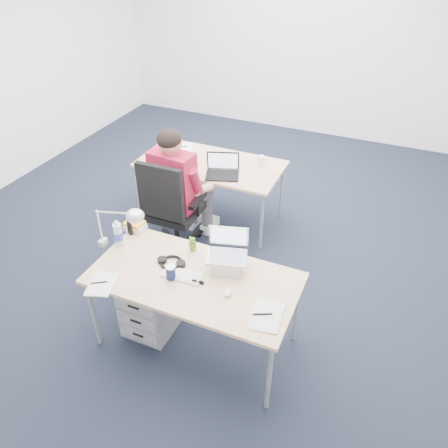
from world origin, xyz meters
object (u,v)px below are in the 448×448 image
at_px(water_bottle, 118,233).
at_px(book_stack, 135,226).
at_px(seated_person, 182,189).
at_px(far_cup, 261,160).
at_px(dark_laptop, 222,166).
at_px(desk_near, 194,282).
at_px(cordless_phone, 130,228).
at_px(office_chair, 174,228).
at_px(silver_laptop, 227,253).
at_px(drawer_pedestal_near, 153,301).
at_px(desk_lamp, 113,226).
at_px(sunglasses, 198,282).
at_px(wireless_keyboard, 182,275).
at_px(bear_figurine, 192,244).
at_px(can_koozie, 171,272).
at_px(drawer_pedestal_far, 163,191).
at_px(computer_mouse, 228,293).
at_px(desk_far, 211,167).
at_px(headphones, 171,262).

bearing_deg(water_bottle, book_stack, 90.00).
xyz_separation_m(seated_person, far_cup, (0.58, 0.76, 0.09)).
distance_m(water_bottle, dark_laptop, 1.45).
xyz_separation_m(desk_near, cordless_phone, (-0.75, 0.27, 0.11)).
height_order(water_bottle, far_cup, water_bottle).
bearing_deg(office_chair, silver_laptop, -41.27).
relative_size(drawer_pedestal_near, dark_laptop, 1.60).
xyz_separation_m(office_chair, cordless_phone, (-0.00, -0.72, 0.47)).
bearing_deg(drawer_pedestal_near, silver_laptop, 14.83).
bearing_deg(desk_near, cordless_phone, 160.00).
distance_m(silver_laptop, cordless_phone, 0.95).
relative_size(book_stack, desk_lamp, 0.37).
relative_size(seated_person, water_bottle, 5.90).
relative_size(seated_person, sunglasses, 14.01).
height_order(wireless_keyboard, bear_figurine, bear_figurine).
relative_size(drawer_pedestal_near, can_koozie, 4.64).
height_order(drawer_pedestal_far, computer_mouse, computer_mouse).
distance_m(drawer_pedestal_far, dark_laptop, 1.03).
height_order(can_koozie, water_bottle, water_bottle).
bearing_deg(desk_far, seated_person, -95.16).
relative_size(headphones, bear_figurine, 1.77).
height_order(seated_person, drawer_pedestal_far, seated_person).
distance_m(can_koozie, bear_figurine, 0.37).
xyz_separation_m(office_chair, far_cup, (0.60, 0.96, 0.46)).
height_order(desk_near, water_bottle, water_bottle).
xyz_separation_m(silver_laptop, sunglasses, (-0.13, -0.24, -0.15)).
distance_m(computer_mouse, headphones, 0.56).
distance_m(book_stack, dark_laptop, 1.23).
xyz_separation_m(headphones, water_bottle, (-0.52, 0.05, 0.10)).
height_order(drawer_pedestal_near, far_cup, far_cup).
height_order(silver_laptop, headphones, silver_laptop).
relative_size(office_chair, can_koozie, 9.67).
distance_m(desk_far, office_chair, 0.85).
xyz_separation_m(can_koozie, far_cup, (0.00, 2.03, -0.01)).
distance_m(desk_near, desk_lamp, 0.79).
height_order(wireless_keyboard, computer_mouse, computer_mouse).
bearing_deg(headphones, far_cup, 80.99).
xyz_separation_m(cordless_phone, far_cup, (0.60, 1.68, -0.02)).
bearing_deg(can_koozie, desk_lamp, 167.16).
relative_size(desk_near, seated_person, 1.15).
distance_m(drawer_pedestal_far, desk_lamp, 1.83).
bearing_deg(desk_far, sunglasses, -67.77).
bearing_deg(desk_lamp, sunglasses, 3.92).
bearing_deg(desk_far, wireless_keyboard, -71.61).
bearing_deg(drawer_pedestal_far, silver_laptop, -44.93).
distance_m(desk_far, far_cup, 0.57).
relative_size(can_koozie, bear_figurine, 0.89).
distance_m(silver_laptop, desk_lamp, 0.94).
relative_size(office_chair, headphones, 4.85).
bearing_deg(desk_lamp, desk_far, 99.63).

